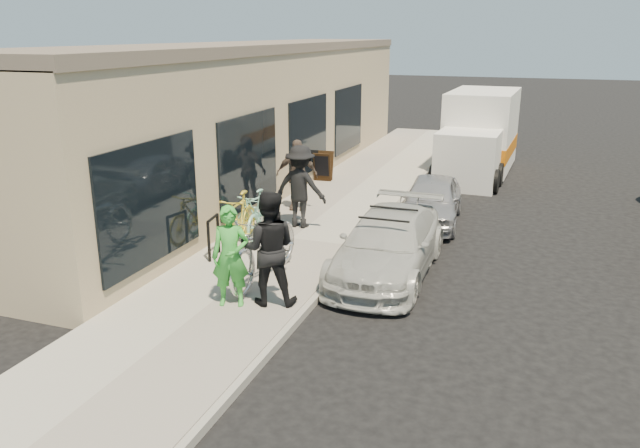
% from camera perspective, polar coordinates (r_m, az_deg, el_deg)
% --- Properties ---
extents(ground, '(120.00, 120.00, 0.00)m').
position_cam_1_polar(ground, '(10.61, 1.39, -8.07)').
color(ground, black).
rests_on(ground, ground).
extents(sidewalk, '(3.00, 34.00, 0.15)m').
position_cam_1_polar(sidewalk, '(13.85, -2.57, -1.60)').
color(sidewalk, '#A19C90').
rests_on(sidewalk, ground).
extents(curb, '(0.12, 34.00, 0.13)m').
position_cam_1_polar(curb, '(13.37, 3.60, -2.36)').
color(curb, gray).
rests_on(curb, ground).
extents(storefront, '(3.60, 20.00, 4.22)m').
position_cam_1_polar(storefront, '(19.14, -6.08, 9.86)').
color(storefront, tan).
rests_on(storefront, ground).
extents(bike_rack, '(0.14, 0.60, 0.85)m').
position_cam_1_polar(bike_rack, '(12.69, -9.73, -0.80)').
color(bike_rack, black).
rests_on(bike_rack, sidewalk).
extents(sandwich_board, '(0.57, 0.58, 0.88)m').
position_cam_1_polar(sandwich_board, '(19.12, 0.29, 5.31)').
color(sandwich_board, '#331E0E').
rests_on(sandwich_board, sidewalk).
extents(sedan_white, '(1.71, 4.18, 1.25)m').
position_cam_1_polar(sedan_white, '(12.06, 6.27, -1.90)').
color(sedan_white, '#B9B9B5').
rests_on(sedan_white, ground).
extents(sedan_silver, '(1.62, 3.49, 1.16)m').
position_cam_1_polar(sedan_silver, '(15.53, 10.16, 2.17)').
color(sedan_silver, '#A8A7AD').
rests_on(sedan_silver, ground).
extents(moving_truck, '(2.25, 5.51, 2.67)m').
position_cam_1_polar(moving_truck, '(21.39, 14.32, 7.65)').
color(moving_truck, white).
rests_on(moving_truck, ground).
extents(tandem_bike, '(0.97, 2.59, 1.35)m').
position_cam_1_polar(tandem_bike, '(11.36, -5.03, -1.92)').
color(tandem_bike, silver).
rests_on(tandem_bike, sidewalk).
extents(woman_rider, '(0.72, 0.58, 1.70)m').
position_cam_1_polar(woman_rider, '(10.33, -8.19, -2.95)').
color(woman_rider, green).
rests_on(woman_rider, sidewalk).
extents(man_standing, '(1.12, 0.98, 1.93)m').
position_cam_1_polar(man_standing, '(10.30, -4.72, -2.23)').
color(man_standing, black).
rests_on(man_standing, sidewalk).
extents(cruiser_bike_a, '(0.61, 1.63, 0.95)m').
position_cam_1_polar(cruiser_bike_a, '(14.16, -6.03, 1.09)').
color(cruiser_bike_a, '#8FD6C0').
rests_on(cruiser_bike_a, sidewalk).
extents(cruiser_bike_b, '(0.72, 1.81, 0.93)m').
position_cam_1_polar(cruiser_bike_b, '(14.08, -5.19, 0.97)').
color(cruiser_bike_b, '#8FD6C0').
rests_on(cruiser_bike_b, sidewalk).
extents(cruiser_bike_c, '(0.68, 1.88, 1.11)m').
position_cam_1_polar(cruiser_bike_c, '(13.38, -7.41, 0.42)').
color(cruiser_bike_c, gold).
rests_on(cruiser_bike_c, sidewalk).
extents(bystander_a, '(1.28, 0.79, 1.92)m').
position_cam_1_polar(bystander_a, '(14.41, -1.81, 3.44)').
color(bystander_a, black).
rests_on(bystander_a, sidewalk).
extents(bystander_b, '(1.13, 0.67, 1.80)m').
position_cam_1_polar(bystander_b, '(15.90, -2.13, 4.53)').
color(bystander_b, brown).
rests_on(bystander_b, sidewalk).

